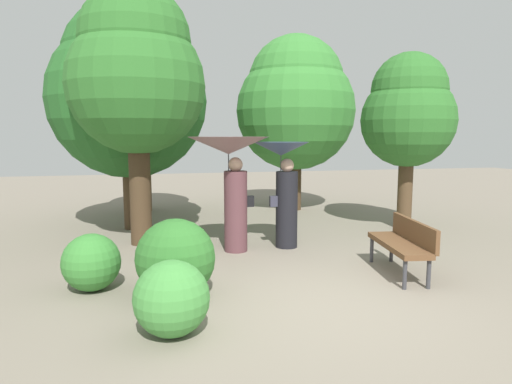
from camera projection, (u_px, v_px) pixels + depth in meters
The scene contains 13 objects.
ground_plane at pixel (315, 304), 5.57m from camera, with size 40.00×40.00×0.00m, color gray.
person_left at pixel (231, 165), 7.95m from camera, with size 1.45×1.45×2.09m.
person_right at pixel (284, 178), 8.27m from camera, with size 1.04×1.04×1.99m.
park_bench at pixel (404, 241), 6.74m from camera, with size 0.70×1.56×0.83m.
tree_near_left at pixel (128, 88), 9.74m from camera, with size 3.44×3.44×5.03m.
tree_near_right at pixel (296, 102), 12.34m from camera, with size 3.30×3.30×4.86m.
tree_mid_left at pixel (136, 72), 8.28m from camera, with size 2.58×2.58×4.88m.
tree_mid_right at pixel (408, 111), 9.81m from camera, with size 2.07×2.07×3.92m.
tree_far_back at pixel (144, 121), 12.19m from camera, with size 2.53×2.53×3.93m.
bush_path_left at pixel (176, 258), 5.78m from camera, with size 1.04×1.04×1.04m, color #2D6B28.
bush_path_right at pixel (91, 262), 6.04m from camera, with size 0.79×0.79×0.79m, color #387F33.
bush_behind_bench at pixel (172, 298), 4.67m from camera, with size 0.81×0.81×0.81m, color #428C3D.
path_marker_post at pixel (191, 270), 5.77m from camera, with size 0.12×0.12×0.74m, color gray.
Camera 1 is at (-1.92, -5.05, 2.11)m, focal length 31.17 mm.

